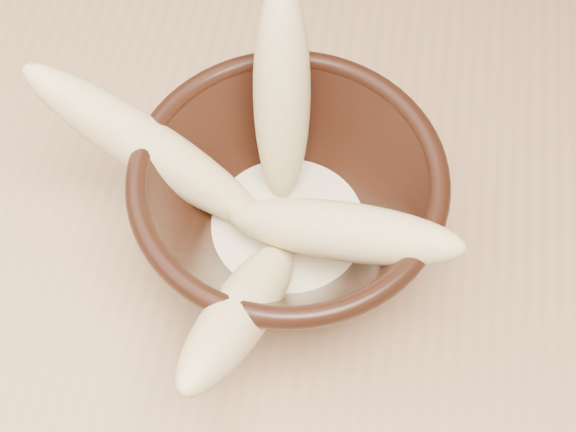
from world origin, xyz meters
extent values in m
plane|color=tan|center=(0.00, 0.00, 0.00)|extent=(4.00, 4.00, 0.00)
cube|color=tan|center=(0.00, 0.00, 0.73)|extent=(1.20, 0.80, 0.04)
cylinder|color=black|center=(0.05, -0.12, 0.76)|extent=(0.08, 0.08, 0.01)
cylinder|color=black|center=(0.05, -0.12, 0.77)|extent=(0.08, 0.08, 0.01)
torus|color=black|center=(0.05, -0.12, 0.84)|extent=(0.18, 0.18, 0.01)
cylinder|color=beige|center=(0.05, -0.12, 0.78)|extent=(0.10, 0.10, 0.01)
ellipsoid|color=#D4B97D|center=(0.04, -0.07, 0.85)|extent=(0.05, 0.09, 0.14)
ellipsoid|color=#D4B97D|center=(-0.03, -0.11, 0.83)|extent=(0.16, 0.06, 0.12)
ellipsoid|color=#D4B97D|center=(0.08, -0.14, 0.83)|extent=(0.15, 0.06, 0.08)
ellipsoid|color=#D4B97D|center=(0.04, -0.19, 0.83)|extent=(0.06, 0.15, 0.11)
camera|label=1|loc=(0.09, -0.35, 1.22)|focal=50.00mm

